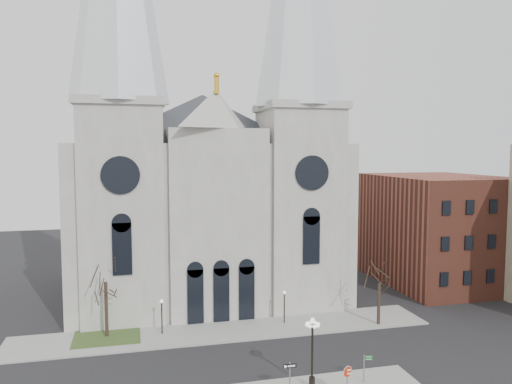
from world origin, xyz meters
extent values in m
plane|color=black|center=(0.00, 0.00, 0.00)|extent=(160.00, 160.00, 0.00)
cube|color=gray|center=(0.00, 11.00, 0.07)|extent=(40.00, 6.00, 0.14)
cube|color=#344A20|center=(-11.00, 12.00, 0.09)|extent=(6.00, 5.00, 0.18)
cube|color=gray|center=(0.00, 26.00, 9.00)|extent=(30.00, 24.00, 18.00)
pyramid|color=#2D3035|center=(0.00, 26.00, 24.00)|extent=(33.00, 26.40, 6.00)
cube|color=gray|center=(-9.50, 17.50, 11.00)|extent=(8.00, 8.00, 22.00)
cylinder|color=black|center=(-9.50, 13.45, 15.00)|extent=(3.60, 0.30, 3.60)
cube|color=gray|center=(9.50, 17.50, 11.00)|extent=(8.00, 8.00, 22.00)
cylinder|color=black|center=(9.50, 13.45, 15.00)|extent=(3.60, 0.30, 3.60)
cube|color=gray|center=(0.00, 16.00, 9.75)|extent=(10.00, 5.00, 19.50)
pyramid|color=gray|center=(0.00, 16.00, 21.50)|extent=(11.00, 5.00, 4.00)
cube|color=brown|center=(30.00, 22.00, 7.00)|extent=(14.00, 18.00, 14.00)
cylinder|color=black|center=(-11.00, 12.00, 2.62)|extent=(0.32, 0.32, 5.25)
cylinder|color=black|center=(15.00, 9.00, 2.10)|extent=(0.32, 0.32, 4.20)
cylinder|color=black|center=(-6.00, 11.50, 1.64)|extent=(0.12, 0.12, 3.00)
sphere|color=white|center=(-6.00, 11.50, 3.24)|extent=(0.32, 0.32, 0.32)
cylinder|color=black|center=(6.00, 11.50, 1.64)|extent=(0.12, 0.12, 3.00)
sphere|color=white|center=(6.00, 11.50, 3.24)|extent=(0.32, 0.32, 0.32)
cylinder|color=slate|center=(5.78, -4.04, 1.28)|extent=(0.09, 0.09, 2.29)
cylinder|color=#AB260B|center=(5.78, -4.04, 2.08)|extent=(0.80, 0.07, 0.80)
cylinder|color=white|center=(5.78, -4.04, 2.08)|extent=(0.86, 0.05, 0.85)
cube|color=white|center=(5.78, -4.04, 2.21)|extent=(0.44, 0.03, 0.10)
cube|color=white|center=(5.78, -4.04, 1.95)|extent=(0.50, 0.04, 0.10)
cylinder|color=black|center=(3.97, -1.95, 2.44)|extent=(0.16, 0.16, 4.61)
cylinder|color=black|center=(3.97, -1.95, 0.54)|extent=(0.44, 0.44, 0.80)
sphere|color=white|center=(3.97, -1.95, 5.20)|extent=(0.32, 0.32, 0.32)
cylinder|color=slate|center=(2.19, -2.24, 1.25)|extent=(0.10, 0.10, 2.22)
cube|color=black|center=(2.19, -2.24, 2.10)|extent=(0.97, 0.05, 0.32)
cylinder|color=slate|center=(8.05, -2.00, 1.18)|extent=(0.08, 0.08, 2.07)
cube|color=#0D611F|center=(8.37, -2.07, 2.07)|extent=(0.58, 0.15, 0.14)
cube|color=#0D611F|center=(8.37, -2.07, 1.88)|extent=(0.58, 0.15, 0.14)
camera|label=1|loc=(-8.33, -34.83, 17.42)|focal=35.00mm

